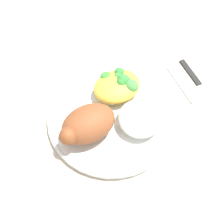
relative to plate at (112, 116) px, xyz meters
name	(u,v)px	position (x,y,z in m)	size (l,w,h in m)	color
ground_plane	(112,118)	(0.00, 0.00, -0.01)	(2.00, 2.00, 0.00)	#C0AF9B
plate	(112,116)	(0.00, 0.00, 0.00)	(0.27, 0.27, 0.02)	white
roasted_chicken	(87,124)	(0.06, 0.01, 0.04)	(0.12, 0.08, 0.06)	brown
rice_pile	(140,118)	(-0.04, 0.04, 0.03)	(0.09, 0.09, 0.04)	white
mac_cheese_with_broccoli	(118,85)	(-0.04, -0.05, 0.03)	(0.10, 0.08, 0.04)	gold
fork	(187,94)	(-0.17, 0.03, -0.01)	(0.03, 0.14, 0.01)	#B2B2B7
knife	(199,84)	(-0.22, 0.02, -0.01)	(0.03, 0.19, 0.01)	black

